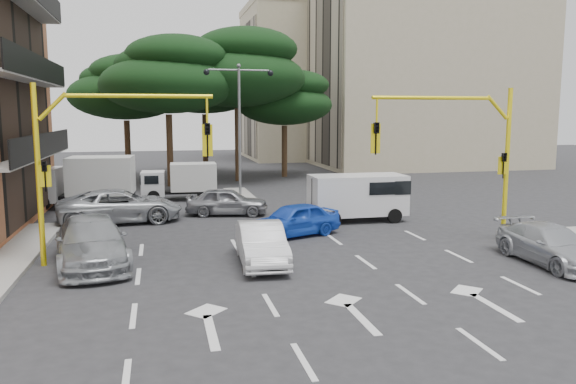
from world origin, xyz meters
name	(u,v)px	position (x,y,z in m)	size (l,w,h in m)	color
ground	(309,266)	(0.00, 0.00, 0.00)	(120.00, 120.00, 0.00)	#28282B
median_strip	(240,195)	(0.00, 16.00, 0.07)	(1.40, 6.00, 0.15)	gray
apartment_beige_near	(426,67)	(19.95, 32.00, 9.35)	(20.20, 12.15, 18.70)	tan
apartment_beige_far	(318,83)	(12.95, 44.00, 8.35)	(16.20, 12.15, 16.70)	tan
pine_left_near	(169,75)	(-3.94, 21.96, 7.60)	(9.15, 9.15, 10.23)	#382616
pine_center	(238,68)	(1.06, 23.96, 8.30)	(9.98, 9.98, 11.16)	#382616
pine_left_far	(126,87)	(-6.94, 25.96, 6.91)	(8.32, 8.32, 9.30)	#382616
pine_right	(285,98)	(5.06, 25.96, 6.22)	(7.49, 7.49, 8.37)	#382616
pine_back	(205,81)	(-0.94, 28.96, 7.60)	(9.15, 9.15, 10.23)	#382616
signal_mast_right	(467,143)	(6.80, 1.99, 3.88)	(5.79, 0.37, 6.00)	yellow
signal_mast_left	(95,148)	(-6.80, 1.99, 3.88)	(5.79, 0.37, 6.00)	yellow
street_lamp_center	(239,106)	(0.00, 16.00, 5.43)	(4.16, 0.36, 7.77)	slate
car_white_hatch	(261,244)	(-1.49, 0.62, 0.69)	(1.45, 4.16, 1.37)	silver
car_blue_compact	(294,220)	(0.57, 4.52, 0.68)	(1.62, 4.02, 1.37)	blue
car_silver_wagon	(91,242)	(-7.04, 1.72, 0.79)	(2.21, 5.44, 1.58)	#96999D
car_silver_cross_a	(120,206)	(-6.57, 9.20, 0.77)	(2.57, 5.57, 1.55)	#A9ACB1
car_silver_cross_b	(227,201)	(-1.52, 9.97, 0.68)	(1.62, 4.02, 1.37)	gray
car_silver_parked	(551,245)	(7.99, -1.59, 0.65)	(1.82, 4.48, 1.30)	#ADB0B5
van_white	(357,197)	(4.28, 7.12, 1.11)	(2.00, 4.43, 2.21)	silver
box_truck_a	(82,182)	(-8.80, 14.00, 1.37)	(2.33, 5.55, 2.73)	silver
box_truck_b	(180,182)	(-3.61, 15.50, 1.07)	(1.83, 4.35, 2.14)	silver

